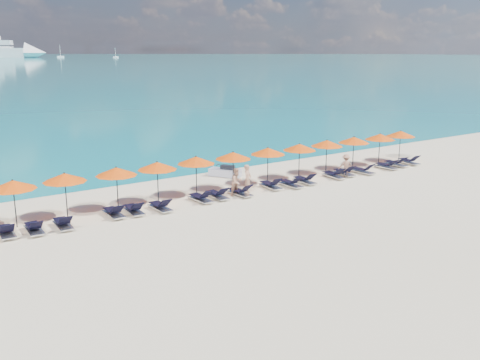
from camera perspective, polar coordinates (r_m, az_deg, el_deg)
ground at (r=26.49m, az=3.68°, el=-3.79°), size 1400.00×1400.00×0.00m
sailboat_near at (r=568.79m, az=-13.13°, el=12.68°), size 5.44×1.81×9.98m
sailboat_far at (r=597.25m, az=-18.60°, el=12.39°), size 6.77×2.26×12.41m
jetski at (r=34.43m, az=-1.56°, el=0.87°), size 1.77×2.16×0.74m
beachgoer_a at (r=30.27m, az=0.81°, el=0.11°), size 0.73×0.67×1.67m
beachgoer_b at (r=29.78m, az=-0.34°, el=-0.20°), size 0.83×0.56×1.58m
beachgoer_c at (r=35.04m, az=11.23°, el=1.55°), size 1.03×0.87×1.46m
umbrella_2 at (r=26.26m, az=-23.07°, el=-0.48°), size 2.10×2.10×2.28m
umbrella_3 at (r=26.90m, az=-18.21°, el=0.26°), size 2.10×2.10×2.28m
umbrella_4 at (r=27.53m, az=-13.06°, el=0.90°), size 2.10×2.10×2.28m
umbrella_5 at (r=28.45m, az=-8.83°, el=1.50°), size 2.10×2.10×2.28m
umbrella_6 at (r=29.65m, az=-4.71°, el=2.11°), size 2.10×2.10×2.28m
umbrella_7 at (r=30.85m, az=-0.74°, el=2.61°), size 2.10×2.10×2.28m
umbrella_8 at (r=32.27m, az=2.99°, el=3.09°), size 2.10×2.10×2.28m
umbrella_9 at (r=33.77m, az=6.37°, el=3.50°), size 2.10×2.10×2.28m
umbrella_10 at (r=35.43m, az=9.25°, el=3.89°), size 2.10×2.10×2.28m
umbrella_11 at (r=37.10m, az=12.05°, el=4.20°), size 2.10×2.10×2.28m
umbrella_12 at (r=38.88m, az=14.71°, el=4.48°), size 2.10×2.10×2.28m
umbrella_13 at (r=40.73m, az=16.76°, el=4.75°), size 2.10×2.10×2.28m
lounger_3 at (r=25.62m, az=-23.66°, el=-5.02°), size 0.71×1.73×0.66m
lounger_4 at (r=25.59m, az=-21.10°, el=-4.80°), size 0.70×1.73×0.66m
lounger_5 at (r=25.84m, az=-18.35°, el=-4.40°), size 0.70×1.73×0.66m
lounger_6 at (r=26.87m, az=-13.30°, el=-3.37°), size 0.64×1.71×0.66m
lounger_7 at (r=27.12m, az=-11.26°, el=-3.10°), size 0.73×1.74×0.66m
lounger_8 at (r=27.45m, az=-8.48°, el=-2.78°), size 0.65×1.71×0.66m
lounger_9 at (r=28.76m, az=-4.20°, el=-1.90°), size 0.70×1.73×0.66m
lounger_10 at (r=29.31m, az=-2.44°, el=-1.57°), size 0.65×1.71×0.66m
lounger_11 at (r=29.86m, az=0.01°, el=-1.27°), size 0.75×1.74×0.66m
lounger_12 at (r=31.43m, az=3.31°, el=-0.53°), size 0.75×1.74×0.66m
lounger_13 at (r=31.90m, az=5.44°, el=-0.35°), size 0.63×1.70×0.66m
lounger_14 at (r=32.82m, az=6.94°, el=0.01°), size 0.69×1.72×0.66m
lounger_15 at (r=34.50m, az=10.00°, el=0.57°), size 0.72×1.73×0.66m
lounger_16 at (r=35.31m, az=11.06°, el=0.83°), size 0.78×1.75×0.66m
lounger_17 at (r=36.10m, az=12.96°, el=1.02°), size 0.75×1.74×0.66m
lounger_18 at (r=37.93m, az=15.37°, el=1.48°), size 0.63×1.71×0.66m
lounger_19 at (r=38.95m, az=16.29°, el=1.73°), size 0.73×1.74×0.66m
lounger_20 at (r=39.95m, az=17.58°, el=1.93°), size 0.78×1.75×0.66m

